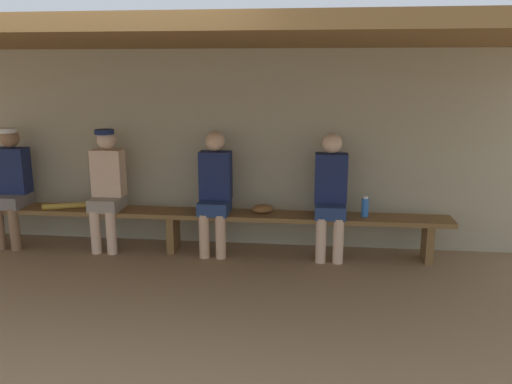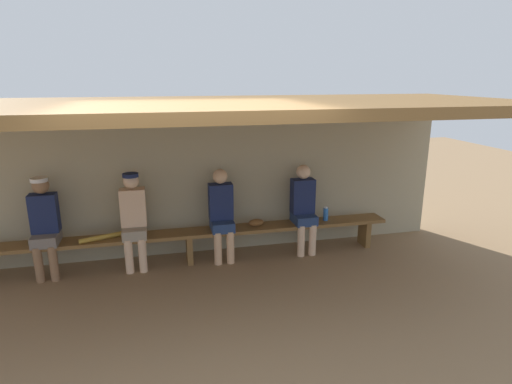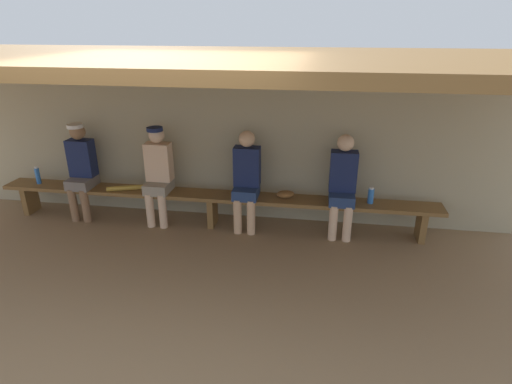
{
  "view_description": "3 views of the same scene",
  "coord_description": "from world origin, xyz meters",
  "px_view_note": "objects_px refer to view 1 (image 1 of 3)",
  "views": [
    {
      "loc": [
        1.55,
        -3.85,
        1.97
      ],
      "look_at": [
        0.95,
        1.38,
        0.74
      ],
      "focal_mm": 36.6,
      "sensor_mm": 36.0,
      "label": 1
    },
    {
      "loc": [
        -0.36,
        -4.17,
        2.6
      ],
      "look_at": [
        0.9,
        1.18,
        1.09
      ],
      "focal_mm": 29.68,
      "sensor_mm": 36.0,
      "label": 2
    },
    {
      "loc": [
        1.4,
        -3.5,
        2.62
      ],
      "look_at": [
        0.68,
        1.09,
        0.72
      ],
      "focal_mm": 29.31,
      "sensor_mm": 36.0,
      "label": 3
    }
  ],
  "objects_px": {
    "water_bottle_blue": "(365,207)",
    "baseball_glove_dark_brown": "(263,209)",
    "player_shirtless_tan": "(331,191)",
    "player_in_red": "(107,184)",
    "player_in_white": "(215,188)",
    "baseball_bat": "(80,205)",
    "player_rightmost": "(11,181)",
    "bench": "(173,217)"
  },
  "relations": [
    {
      "from": "water_bottle_blue",
      "to": "baseball_glove_dark_brown",
      "type": "bearing_deg",
      "value": 179.0
    },
    {
      "from": "player_shirtless_tan",
      "to": "player_in_red",
      "type": "height_order",
      "value": "player_in_red"
    },
    {
      "from": "player_in_white",
      "to": "baseball_bat",
      "type": "relative_size",
      "value": 1.66
    },
    {
      "from": "player_rightmost",
      "to": "water_bottle_blue",
      "type": "xyz_separation_m",
      "value": [
        3.95,
        0.01,
        -0.18
      ]
    },
    {
      "from": "baseball_bat",
      "to": "bench",
      "type": "bearing_deg",
      "value": -19.43
    },
    {
      "from": "bench",
      "to": "player_in_white",
      "type": "xyz_separation_m",
      "value": [
        0.48,
        0.0,
        0.34
      ]
    },
    {
      "from": "player_in_white",
      "to": "player_shirtless_tan",
      "type": "relative_size",
      "value": 1.0
    },
    {
      "from": "bench",
      "to": "player_shirtless_tan",
      "type": "bearing_deg",
      "value": 0.1
    },
    {
      "from": "bench",
      "to": "baseball_glove_dark_brown",
      "type": "relative_size",
      "value": 25.0
    },
    {
      "from": "bench",
      "to": "player_in_red",
      "type": "bearing_deg",
      "value": 179.72
    },
    {
      "from": "baseball_bat",
      "to": "player_rightmost",
      "type": "bearing_deg",
      "value": 160.31
    },
    {
      "from": "player_in_white",
      "to": "player_in_red",
      "type": "height_order",
      "value": "player_in_red"
    },
    {
      "from": "player_in_white",
      "to": "water_bottle_blue",
      "type": "xyz_separation_m",
      "value": [
        1.61,
        0.01,
        -0.17
      ]
    },
    {
      "from": "water_bottle_blue",
      "to": "player_rightmost",
      "type": "bearing_deg",
      "value": -179.8
    },
    {
      "from": "player_in_red",
      "to": "water_bottle_blue",
      "type": "relative_size",
      "value": 6.15
    },
    {
      "from": "player_in_red",
      "to": "player_rightmost",
      "type": "distance_m",
      "value": 1.13
    },
    {
      "from": "player_in_red",
      "to": "baseball_glove_dark_brown",
      "type": "bearing_deg",
      "value": 1.08
    },
    {
      "from": "player_in_red",
      "to": "baseball_glove_dark_brown",
      "type": "height_order",
      "value": "player_in_red"
    },
    {
      "from": "player_rightmost",
      "to": "water_bottle_blue",
      "type": "bearing_deg",
      "value": 0.2
    },
    {
      "from": "player_in_red",
      "to": "player_rightmost",
      "type": "bearing_deg",
      "value": 180.0
    },
    {
      "from": "player_in_red",
      "to": "water_bottle_blue",
      "type": "height_order",
      "value": "player_in_red"
    },
    {
      "from": "player_in_red",
      "to": "player_rightmost",
      "type": "height_order",
      "value": "same"
    },
    {
      "from": "player_in_white",
      "to": "baseball_bat",
      "type": "height_order",
      "value": "player_in_white"
    },
    {
      "from": "water_bottle_blue",
      "to": "baseball_glove_dark_brown",
      "type": "height_order",
      "value": "water_bottle_blue"
    },
    {
      "from": "baseball_glove_dark_brown",
      "to": "player_rightmost",
      "type": "bearing_deg",
      "value": -15.92
    },
    {
      "from": "player_shirtless_tan",
      "to": "baseball_glove_dark_brown",
      "type": "xyz_separation_m",
      "value": [
        -0.72,
        0.03,
        -0.22
      ]
    },
    {
      "from": "bench",
      "to": "player_shirtless_tan",
      "type": "distance_m",
      "value": 1.75
    },
    {
      "from": "bench",
      "to": "baseball_bat",
      "type": "distance_m",
      "value": 1.07
    },
    {
      "from": "player_in_red",
      "to": "player_shirtless_tan",
      "type": "bearing_deg",
      "value": -0.01
    },
    {
      "from": "player_in_red",
      "to": "player_rightmost",
      "type": "xyz_separation_m",
      "value": [
        -1.13,
        0.0,
        0.0
      ]
    },
    {
      "from": "baseball_glove_dark_brown",
      "to": "bench",
      "type": "bearing_deg",
      "value": -14.49
    },
    {
      "from": "water_bottle_blue",
      "to": "player_shirtless_tan",
      "type": "bearing_deg",
      "value": -177.78
    },
    {
      "from": "baseball_glove_dark_brown",
      "to": "baseball_bat",
      "type": "height_order",
      "value": "baseball_glove_dark_brown"
    },
    {
      "from": "water_bottle_blue",
      "to": "baseball_bat",
      "type": "xyz_separation_m",
      "value": [
        -3.15,
        -0.02,
        -0.07
      ]
    },
    {
      "from": "player_in_red",
      "to": "baseball_glove_dark_brown",
      "type": "xyz_separation_m",
      "value": [
        1.73,
        0.03,
        -0.24
      ]
    },
    {
      "from": "bench",
      "to": "baseball_glove_dark_brown",
      "type": "xyz_separation_m",
      "value": [
        1.0,
        0.04,
        0.12
      ]
    },
    {
      "from": "player_shirtless_tan",
      "to": "water_bottle_blue",
      "type": "distance_m",
      "value": 0.4
    },
    {
      "from": "player_shirtless_tan",
      "to": "water_bottle_blue",
      "type": "bearing_deg",
      "value": 2.22
    },
    {
      "from": "bench",
      "to": "player_rightmost",
      "type": "distance_m",
      "value": 1.89
    },
    {
      "from": "player_in_white",
      "to": "baseball_glove_dark_brown",
      "type": "distance_m",
      "value": 0.56
    },
    {
      "from": "player_in_white",
      "to": "player_rightmost",
      "type": "distance_m",
      "value": 2.34
    },
    {
      "from": "player_rightmost",
      "to": "bench",
      "type": "bearing_deg",
      "value": -0.11
    }
  ]
}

